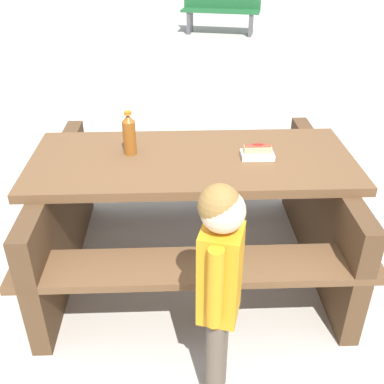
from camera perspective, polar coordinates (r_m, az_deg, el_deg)
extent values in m
plane|color=#B7B2A8|center=(2.93, 0.00, -8.85)|extent=(30.00, 30.00, 0.00)
cube|color=brown|center=(2.53, 0.00, 3.89)|extent=(1.94, 1.20, 0.05)
cube|color=brown|center=(3.17, -0.39, 3.70)|extent=(1.81, 0.74, 0.04)
cube|color=brown|center=(2.23, 0.56, -9.49)|extent=(1.81, 0.74, 0.04)
cube|color=#4D3520|center=(2.86, 15.84, -2.71)|extent=(0.46, 1.38, 0.70)
cube|color=#4D3520|center=(2.81, -16.13, -3.38)|extent=(0.46, 1.38, 0.70)
cylinder|color=brown|center=(2.55, -7.88, 6.79)|extent=(0.07, 0.07, 0.19)
cone|color=brown|center=(2.51, -8.07, 9.22)|extent=(0.07, 0.07, 0.04)
cylinder|color=orange|center=(2.50, -8.12, 9.84)|extent=(0.04, 0.04, 0.02)
cube|color=white|center=(2.54, 8.22, 4.64)|extent=(0.20, 0.15, 0.03)
cube|color=#D8B272|center=(2.53, 8.27, 5.31)|extent=(0.16, 0.09, 0.04)
cylinder|color=maroon|center=(2.52, 8.30, 5.68)|extent=(0.14, 0.06, 0.03)
ellipsoid|color=maroon|center=(2.52, 8.32, 5.93)|extent=(0.07, 0.04, 0.01)
cylinder|color=brown|center=(2.14, 3.45, -18.65)|extent=(0.08, 0.08, 0.50)
cylinder|color=brown|center=(2.07, 2.84, -20.92)|extent=(0.08, 0.08, 0.50)
cube|color=orange|center=(1.77, 3.58, -10.31)|extent=(0.16, 0.17, 0.42)
cylinder|color=orange|center=(1.84, 4.21, -7.73)|extent=(0.06, 0.06, 0.36)
cylinder|color=orange|center=(1.68, 2.92, -12.05)|extent=(0.06, 0.06, 0.36)
sphere|color=beige|center=(1.60, 3.91, -2.37)|extent=(0.17, 0.17, 0.17)
sphere|color=olive|center=(1.59, 3.50, -1.69)|extent=(0.16, 0.16, 0.16)
cube|color=#1E592D|center=(9.37, 3.61, 21.83)|extent=(1.51, 0.44, 0.04)
cube|color=#4C4C51|center=(9.51, -0.26, 20.64)|extent=(0.07, 0.36, 0.41)
cube|color=#4C4C51|center=(9.34, 7.44, 20.22)|extent=(0.07, 0.36, 0.41)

